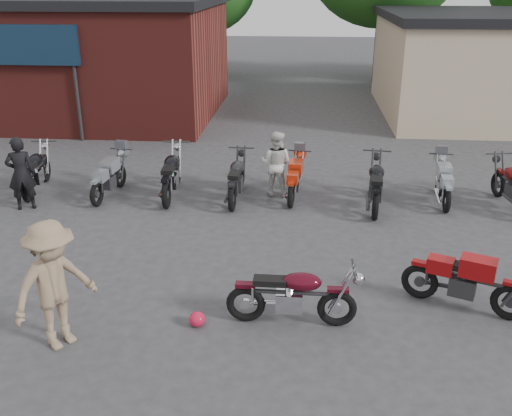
# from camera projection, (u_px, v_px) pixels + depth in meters

# --- Properties ---
(ground) EXTENTS (90.00, 90.00, 0.00)m
(ground) POSITION_uv_depth(u_px,v_px,m) (270.00, 320.00, 8.86)
(ground) COLOR #37373A
(brick_building) EXTENTS (12.00, 8.00, 4.00)m
(brick_building) POSITION_uv_depth(u_px,v_px,m) (57.00, 60.00, 21.72)
(brick_building) COLOR maroon
(brick_building) RESTS_ON ground
(tree_1) EXTENTS (5.92, 5.92, 7.40)m
(tree_1) POSITION_uv_depth(u_px,v_px,m) (197.00, 3.00, 28.15)
(tree_1) COLOR #144D14
(tree_1) RESTS_ON ground
(vintage_motorcycle) EXTENTS (1.92, 0.65, 1.11)m
(vintage_motorcycle) POSITION_uv_depth(u_px,v_px,m) (294.00, 292.00, 8.57)
(vintage_motorcycle) COLOR #490916
(vintage_motorcycle) RESTS_ON ground
(sportbike) EXTENTS (2.02, 1.34, 1.11)m
(sportbike) POSITION_uv_depth(u_px,v_px,m) (468.00, 278.00, 8.95)
(sportbike) COLOR #9F0D0F
(sportbike) RESTS_ON ground
(helmet) EXTENTS (0.33, 0.33, 0.23)m
(helmet) POSITION_uv_depth(u_px,v_px,m) (197.00, 319.00, 8.68)
(helmet) COLOR red
(helmet) RESTS_ON ground
(person_dark) EXTENTS (0.73, 0.61, 1.69)m
(person_dark) POSITION_uv_depth(u_px,v_px,m) (21.00, 174.00, 12.80)
(person_dark) COLOR black
(person_dark) RESTS_ON ground
(person_light) EXTENTS (0.90, 0.78, 1.59)m
(person_light) POSITION_uv_depth(u_px,v_px,m) (276.00, 164.00, 13.64)
(person_light) COLOR silver
(person_light) RESTS_ON ground
(person_tan) EXTENTS (1.32, 1.43, 1.93)m
(person_tan) POSITION_uv_depth(u_px,v_px,m) (54.00, 285.00, 7.93)
(person_tan) COLOR #9A7E5F
(person_tan) RESTS_ON ground
(row_bike_0) EXTENTS (0.93, 2.07, 1.16)m
(row_bike_0) POSITION_uv_depth(u_px,v_px,m) (36.00, 169.00, 13.98)
(row_bike_0) COLOR black
(row_bike_0) RESTS_ON ground
(row_bike_1) EXTENTS (0.80, 1.88, 1.06)m
(row_bike_1) POSITION_uv_depth(u_px,v_px,m) (109.00, 175.00, 13.69)
(row_bike_1) COLOR gray
(row_bike_1) RESTS_ON ground
(row_bike_2) EXTENTS (0.83, 2.16, 1.23)m
(row_bike_2) POSITION_uv_depth(u_px,v_px,m) (171.00, 172.00, 13.65)
(row_bike_2) COLOR black
(row_bike_2) RESTS_ON ground
(row_bike_3) EXTENTS (0.70, 1.99, 1.15)m
(row_bike_3) POSITION_uv_depth(u_px,v_px,m) (237.00, 176.00, 13.45)
(row_bike_3) COLOR black
(row_bike_3) RESTS_ON ground
(row_bike_4) EXTENTS (0.79, 1.86, 1.05)m
(row_bike_4) POSITION_uv_depth(u_px,v_px,m) (295.00, 177.00, 13.58)
(row_bike_4) COLOR red
(row_bike_4) RESTS_ON ground
(row_bike_5) EXTENTS (0.89, 2.15, 1.21)m
(row_bike_5) POSITION_uv_depth(u_px,v_px,m) (376.00, 182.00, 13.00)
(row_bike_5) COLOR black
(row_bike_5) RESTS_ON ground
(row_bike_6) EXTENTS (0.74, 1.85, 1.05)m
(row_bike_6) POSITION_uv_depth(u_px,v_px,m) (444.00, 181.00, 13.32)
(row_bike_6) COLOR #979CA5
(row_bike_6) RESTS_ON ground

